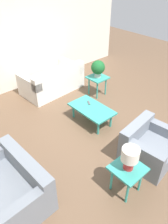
{
  "coord_description": "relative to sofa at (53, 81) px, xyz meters",
  "views": [
    {
      "loc": [
        -2.65,
        2.72,
        3.25
      ],
      "look_at": [
        0.17,
        0.21,
        0.55
      ],
      "focal_mm": 35.0,
      "sensor_mm": 36.0,
      "label": 1
    }
  ],
  "objects": [
    {
      "name": "side_table_plant",
      "position": [
        -1.0,
        -0.81,
        0.16
      ],
      "size": [
        0.5,
        0.5,
        0.55
      ],
      "color": "teal",
      "rests_on": "ground_plane"
    },
    {
      "name": "remote_control",
      "position": [
        -1.64,
        0.1,
        0.11
      ],
      "size": [
        0.16,
        0.12,
        0.02
      ],
      "color": "#4C4C51",
      "rests_on": "coffee_table"
    },
    {
      "name": "potted_plant",
      "position": [
        -1.0,
        -0.81,
        0.52
      ],
      "size": [
        0.37,
        0.37,
        0.47
      ],
      "color": "#B2ADA3",
      "rests_on": "side_table_plant"
    },
    {
      "name": "coffee_table",
      "position": [
        -1.83,
        0.19,
        0.05
      ],
      "size": [
        1.06,
        0.61,
        0.39
      ],
      "color": "teal",
      "rests_on": "ground_plane"
    },
    {
      "name": "table_lamp",
      "position": [
        -3.58,
        1.06,
        0.5
      ],
      "size": [
        0.27,
        0.27,
        0.41
      ],
      "color": "red",
      "rests_on": "side_table_lamp"
    },
    {
      "name": "armchair",
      "position": [
        -3.4,
        0.18,
        -0.0
      ],
      "size": [
        0.96,
        1.03,
        0.74
      ],
      "rotation": [
        0.0,
        0.0,
        -1.46
      ],
      "color": "slate",
      "rests_on": "ground_plane"
    },
    {
      "name": "ground_plane",
      "position": [
        -2.16,
        0.36,
        -0.3
      ],
      "size": [
        14.0,
        14.0,
        0.0
      ],
      "primitive_type": "plane",
      "color": "brown"
    },
    {
      "name": "side_table_lamp",
      "position": [
        -3.58,
        1.06,
        0.16
      ],
      "size": [
        0.5,
        0.5,
        0.55
      ],
      "color": "teal",
      "rests_on": "ground_plane"
    },
    {
      "name": "loveseat",
      "position": [
        -2.48,
        2.52,
        -0.01
      ],
      "size": [
        1.35,
        0.92,
        0.74
      ],
      "rotation": [
        0.0,
        0.0,
        3.19
      ],
      "color": "slate",
      "rests_on": "ground_plane"
    },
    {
      "name": "wall_right",
      "position": [
        0.9,
        0.36,
        1.05
      ],
      "size": [
        0.12,
        7.2,
        2.7
      ],
      "color": "silver",
      "rests_on": "ground_plane"
    },
    {
      "name": "sofa",
      "position": [
        0.0,
        0.0,
        0.0
      ],
      "size": [
        1.06,
        1.77,
        0.78
      ],
      "rotation": [
        0.0,
        0.0,
        1.63
      ],
      "color": "white",
      "rests_on": "ground_plane"
    }
  ]
}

